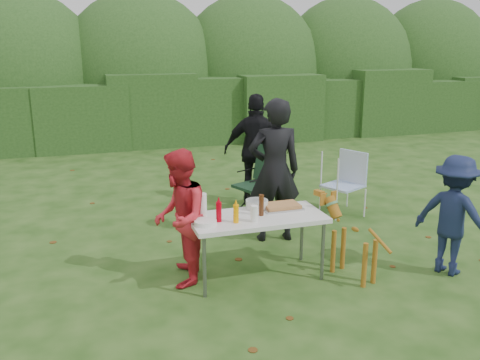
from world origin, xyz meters
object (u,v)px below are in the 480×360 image
object	(u,v)px
beer_bottle	(261,205)
person_cook	(274,171)
person_red_jacket	(180,218)
person_black_puffy	(257,150)
child	(454,215)
ketchup_bottle	(219,212)
dog	(354,241)
mustard_bottle	(236,214)
paper_towel_roll	(201,205)
folding_table	(257,220)
lawn_chair	(343,183)
camping_chair	(257,182)

from	to	relation	value
beer_bottle	person_cook	bearing A→B (deg)	61.47
person_red_jacket	person_black_puffy	bearing A→B (deg)	158.59
child	ketchup_bottle	distance (m)	2.69
dog	mustard_bottle	size ratio (longest dim) A/B	4.66
beer_bottle	paper_towel_roll	world-z (taller)	paper_towel_roll
folding_table	dog	distance (m)	1.12
folding_table	child	size ratio (longest dim) A/B	1.08
folding_table	dog	xyz separation A→B (m)	(1.04, -0.34, -0.24)
folding_table	mustard_bottle	world-z (taller)	mustard_bottle
lawn_chair	camping_chair	bearing A→B (deg)	-38.71
folding_table	paper_towel_roll	xyz separation A→B (m)	(-0.59, 0.18, 0.18)
person_cook	camping_chair	distance (m)	1.08
mustard_bottle	beer_bottle	distance (m)	0.36
mustard_bottle	beer_bottle	size ratio (longest dim) A/B	0.83
camping_chair	ketchup_bottle	bearing A→B (deg)	37.54
child	mustard_bottle	xyz separation A→B (m)	(-2.47, 0.42, 0.14)
folding_table	paper_towel_roll	bearing A→B (deg)	163.14
folding_table	paper_towel_roll	distance (m)	0.65
lawn_chair	mustard_bottle	size ratio (longest dim) A/B	4.88
folding_table	camping_chair	size ratio (longest dim) A/B	1.41
camping_chair	child	bearing A→B (deg)	96.72
person_red_jacket	ketchup_bottle	world-z (taller)	person_red_jacket
person_cook	person_red_jacket	bearing A→B (deg)	39.10
folding_table	beer_bottle	size ratio (longest dim) A/B	6.25
mustard_bottle	paper_towel_roll	bearing A→B (deg)	134.21
person_black_puffy	dog	xyz separation A→B (m)	(0.14, -2.90, -0.47)
folding_table	mustard_bottle	distance (m)	0.35
person_red_jacket	camping_chair	world-z (taller)	person_red_jacket
lawn_chair	beer_bottle	distance (m)	2.64
person_red_jacket	paper_towel_roll	bearing A→B (deg)	110.85
lawn_chair	person_black_puffy	bearing A→B (deg)	-62.52
dog	ketchup_bottle	world-z (taller)	ketchup_bottle
person_cook	person_black_puffy	world-z (taller)	person_cook
person_black_puffy	child	world-z (taller)	person_black_puffy
mustard_bottle	paper_towel_roll	distance (m)	0.44
person_red_jacket	person_black_puffy	xyz separation A→B (m)	(1.75, 2.41, 0.15)
dog	child	bearing A→B (deg)	-118.53
person_red_jacket	camping_chair	xyz separation A→B (m)	(1.56, 1.87, -0.22)
ketchup_bottle	camping_chair	bearing A→B (deg)	60.40
dog	camping_chair	distance (m)	2.38
dog	camping_chair	size ratio (longest dim) A/B	0.87
lawn_chair	ketchup_bottle	distance (m)	3.06
camping_chair	mustard_bottle	size ratio (longest dim) A/B	5.34
folding_table	camping_chair	xyz separation A→B (m)	(0.72, 2.02, -0.15)
person_red_jacket	dog	xyz separation A→B (m)	(1.88, -0.49, -0.31)
person_red_jacket	person_black_puffy	distance (m)	2.98
child	lawn_chair	bearing A→B (deg)	-23.79
camping_chair	lawn_chair	bearing A→B (deg)	143.67
person_cook	dog	world-z (taller)	person_cook
dog	person_red_jacket	bearing A→B (deg)	57.33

